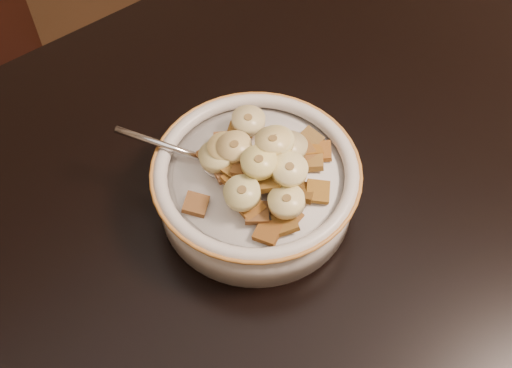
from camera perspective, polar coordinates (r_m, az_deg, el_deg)
table at (r=0.59m, az=10.47°, el=-9.31°), size 1.43×0.94×0.04m
cereal_bowl at (r=0.59m, az=0.00°, el=-0.48°), size 0.18×0.18×0.04m
milk at (r=0.57m, az=0.00°, el=0.76°), size 0.15×0.15×0.00m
spoon at (r=0.57m, az=-2.77°, el=1.63°), size 0.05×0.05×0.01m
cereal_square_0 at (r=0.55m, az=-0.74°, el=0.99°), size 0.03×0.03×0.01m
cereal_square_1 at (r=0.54m, az=-0.54°, el=-2.01°), size 0.02×0.02×0.01m
cereal_square_2 at (r=0.56m, az=2.39°, el=2.14°), size 0.02×0.02×0.01m
cereal_square_3 at (r=0.57m, az=2.77°, el=2.51°), size 0.02×0.02×0.01m
cereal_square_4 at (r=0.55m, az=-5.37°, el=-1.81°), size 0.03×0.03×0.01m
cereal_square_5 at (r=0.60m, az=-0.74°, el=5.16°), size 0.03×0.03×0.01m
cereal_square_6 at (r=0.55m, az=-1.77°, el=0.33°), size 0.02×0.02×0.01m
cereal_square_7 at (r=0.56m, az=2.63°, el=0.74°), size 0.03×0.03×0.01m
cereal_square_8 at (r=0.55m, az=-1.03°, el=1.40°), size 0.03×0.03×0.01m
cereal_square_9 at (r=0.59m, az=-1.57°, el=4.63°), size 0.03×0.03×0.01m
cereal_square_10 at (r=0.55m, az=0.44°, el=1.59°), size 0.03×0.03×0.01m
cereal_square_11 at (r=0.54m, az=0.07°, el=-2.58°), size 0.03×0.03×0.01m
cereal_square_12 at (r=0.58m, az=-2.85°, el=3.79°), size 0.03×0.03×0.01m
cereal_square_13 at (r=0.59m, az=5.73°, el=2.88°), size 0.03×0.03×0.01m
cereal_square_14 at (r=0.57m, az=2.77°, el=3.01°), size 0.03×0.03×0.01m
cereal_square_15 at (r=0.55m, az=-1.90°, el=1.40°), size 0.02×0.03×0.01m
cereal_square_16 at (r=0.58m, az=4.37°, el=2.62°), size 0.02×0.02×0.01m
cereal_square_17 at (r=0.54m, az=2.86°, el=-2.93°), size 0.02×0.02×0.01m
cereal_square_18 at (r=0.59m, az=4.84°, el=3.20°), size 0.03×0.03×0.01m
cereal_square_19 at (r=0.53m, az=1.05°, el=-4.32°), size 0.03×0.03×0.01m
cereal_square_20 at (r=0.54m, az=1.24°, el=0.23°), size 0.03×0.03×0.01m
cereal_square_21 at (r=0.55m, az=-0.76°, el=0.25°), size 0.02×0.02×0.01m
cereal_square_22 at (r=0.56m, az=-2.72°, el=1.20°), size 0.02×0.02×0.01m
cereal_square_23 at (r=0.59m, az=4.78°, el=3.95°), size 0.02×0.02×0.01m
cereal_square_24 at (r=0.58m, az=5.02°, el=2.00°), size 0.03×0.03×0.01m
cereal_square_25 at (r=0.55m, az=4.14°, el=-0.69°), size 0.03×0.03×0.01m
cereal_square_26 at (r=0.54m, az=2.62°, el=-3.47°), size 0.03×0.03×0.01m
cereal_square_27 at (r=0.60m, az=-0.74°, el=5.27°), size 0.02×0.02×0.01m
cereal_square_28 at (r=0.57m, az=-3.96°, el=2.50°), size 0.02×0.02×0.01m
cereal_square_29 at (r=0.55m, az=5.52°, el=-0.67°), size 0.03×0.03×0.01m
cereal_square_30 at (r=0.54m, az=2.58°, el=-2.16°), size 0.03×0.03×0.01m
cereal_square_31 at (r=0.55m, az=2.09°, el=-0.26°), size 0.02×0.02×0.01m
banana_slice_0 at (r=0.59m, az=-0.69°, el=5.65°), size 0.04×0.04×0.01m
banana_slice_1 at (r=0.53m, az=2.73°, el=-1.55°), size 0.04×0.04×0.02m
banana_slice_2 at (r=0.55m, az=1.81°, el=3.79°), size 0.04×0.04×0.01m
banana_slice_3 at (r=0.56m, az=-1.93°, el=3.26°), size 0.04×0.04×0.01m
banana_slice_4 at (r=0.56m, az=3.00°, el=3.41°), size 0.04×0.04×0.02m
banana_slice_5 at (r=0.55m, az=1.50°, el=3.77°), size 0.03×0.03×0.01m
banana_slice_6 at (r=0.56m, az=-3.52°, el=2.51°), size 0.04×0.04×0.01m
banana_slice_7 at (r=0.54m, az=0.26°, el=1.94°), size 0.03×0.03×0.01m
banana_slice_8 at (r=0.54m, az=3.00°, el=1.27°), size 0.04×0.04×0.01m
banana_slice_9 at (r=0.56m, az=-2.76°, el=3.19°), size 0.04×0.04×0.01m
banana_slice_10 at (r=0.53m, az=-1.24°, el=-0.80°), size 0.04×0.04×0.02m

